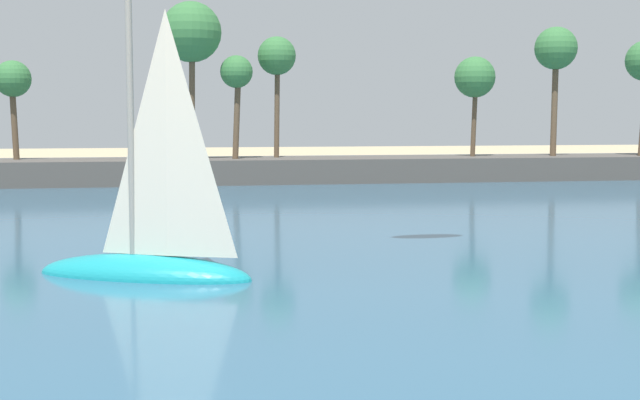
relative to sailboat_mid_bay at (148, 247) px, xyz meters
name	(u,v)px	position (x,y,z in m)	size (l,w,h in m)	color
sea	(170,192)	(0.83, 29.95, -0.94)	(220.00, 94.40, 0.06)	#33607F
palm_headland	(189,143)	(2.20, 37.05, 1.94)	(84.59, 6.00, 12.80)	#514C47
sailboat_mid_bay	(148,247)	(0.00, 0.00, 0.00)	(7.18, 4.72, 10.06)	teal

